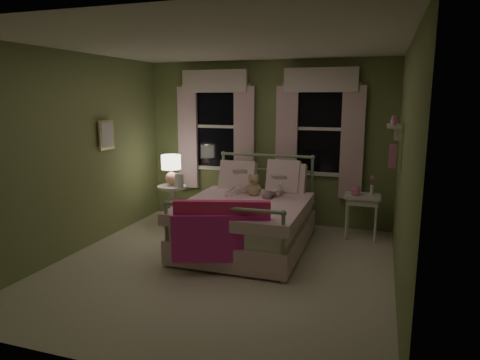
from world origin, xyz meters
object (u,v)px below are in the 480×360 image
(nightstand_right, at_px, (362,202))
(bed, at_px, (248,220))
(child_right, at_px, (276,176))
(nightstand_left, at_px, (172,200))
(child_left, at_px, (238,171))
(teddy_bear, at_px, (254,187))
(table_lamp, at_px, (171,167))

(nightstand_right, bearing_deg, bed, -148.99)
(bed, height_order, child_right, child_right)
(child_right, distance_m, nightstand_left, 1.80)
(child_left, relative_size, teddy_bear, 2.49)
(child_right, distance_m, nightstand_right, 1.31)
(child_right, distance_m, teddy_bear, 0.35)
(bed, bearing_deg, nightstand_left, 158.28)
(bed, xyz_separation_m, table_lamp, (-1.45, 0.58, 0.58))
(nightstand_left, xyz_separation_m, table_lamp, (0.00, 0.00, 0.54))
(child_left, xyz_separation_m, nightstand_left, (-1.16, 0.14, -0.55))
(bed, height_order, child_left, child_left)
(nightstand_left, bearing_deg, nightstand_right, 5.79)
(child_right, height_order, nightstand_left, child_right)
(teddy_bear, bearing_deg, child_right, 29.50)
(child_left, distance_m, teddy_bear, 0.37)
(child_left, relative_size, child_right, 1.12)
(teddy_bear, xyz_separation_m, nightstand_left, (-1.44, 0.30, -0.37))
(teddy_bear, distance_m, nightstand_left, 1.52)
(child_left, distance_m, table_lamp, 1.17)
(child_right, relative_size, nightstand_left, 1.11)
(child_right, height_order, table_lamp, child_right)
(bed, bearing_deg, nightstand_right, 31.01)
(nightstand_left, height_order, table_lamp, table_lamp)
(child_right, relative_size, nightstand_right, 1.12)
(bed, distance_m, table_lamp, 1.66)
(child_left, xyz_separation_m, nightstand_right, (1.73, 0.44, -0.42))
(bed, relative_size, teddy_bear, 6.27)
(child_left, bearing_deg, bed, 129.80)
(child_right, xyz_separation_m, nightstand_left, (-1.72, 0.14, -0.51))
(table_lamp, xyz_separation_m, nightstand_right, (2.90, 0.29, -0.40))
(child_right, distance_m, table_lamp, 1.73)
(nightstand_left, relative_size, nightstand_right, 1.02)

